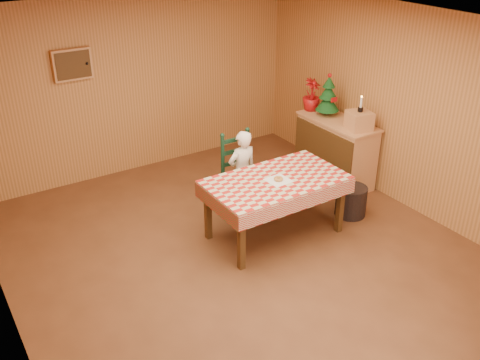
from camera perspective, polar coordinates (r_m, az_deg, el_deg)
name	(u,v)px	position (r m, az deg, el deg)	size (l,w,h in m)	color
ground	(249,260)	(6.21, 1.01, -8.55)	(6.00, 6.00, 0.00)	brown
cabin_walls	(223,95)	(5.78, -1.82, 9.02)	(5.10, 6.05, 2.65)	#BA7C43
dining_table	(276,185)	(6.33, 3.82, -0.54)	(1.66, 0.96, 0.77)	#4A2E13
ladder_chair	(240,174)	(6.99, -0.02, 0.64)	(0.44, 0.40, 1.08)	black
seated_child	(242,172)	(6.92, 0.23, 0.90)	(0.41, 0.27, 1.12)	white
napkin	(278,180)	(6.25, 4.11, -0.03)	(0.26, 0.26, 0.00)	white
donut	(278,179)	(6.25, 4.12, 0.13)	(0.11, 0.11, 0.04)	#C08644
shelf_unit	(335,150)	(7.89, 10.12, 3.12)	(0.54, 1.24, 0.93)	tan
crate	(359,120)	(7.41, 12.60, 6.21)	(0.30, 0.30, 0.25)	tan
christmas_tree	(328,97)	(7.80, 9.38, 8.77)	(0.34, 0.34, 0.62)	#4A2E13
flower_arrangement	(312,95)	(8.00, 7.66, 9.02)	(0.27, 0.27, 0.47)	#9A0E0F
candle_set	(361,107)	(7.35, 12.74, 7.60)	(0.07, 0.07, 0.22)	black
storage_bin	(351,201)	(7.12, 11.76, -2.21)	(0.40, 0.40, 0.40)	black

